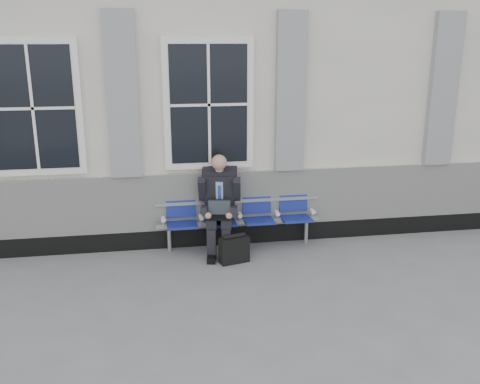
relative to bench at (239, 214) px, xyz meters
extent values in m
plane|color=slate|center=(-0.79, -1.32, -0.55)|extent=(70.00, 70.00, 0.00)
cube|color=silver|center=(-0.79, 2.18, 1.55)|extent=(14.00, 4.00, 4.20)
cube|color=black|center=(-0.79, 0.15, -0.40)|extent=(14.00, 0.10, 0.30)
cube|color=silver|center=(-0.79, 0.14, 0.20)|extent=(14.00, 0.08, 0.90)
cube|color=gray|center=(-1.69, 0.12, 1.85)|extent=(0.45, 0.14, 2.40)
cube|color=gray|center=(0.81, 0.12, 1.85)|extent=(0.45, 0.14, 2.40)
cube|color=gray|center=(3.31, 0.12, 1.85)|extent=(0.45, 0.14, 2.40)
cube|color=white|center=(-2.94, 0.14, 1.70)|extent=(1.35, 0.10, 1.95)
cube|color=black|center=(-2.94, 0.09, 1.70)|extent=(1.15, 0.02, 1.75)
cube|color=white|center=(-0.44, 0.14, 1.70)|extent=(1.35, 0.10, 1.95)
cube|color=black|center=(-0.44, 0.09, 1.70)|extent=(1.15, 0.02, 1.75)
cube|color=#9EA0A3|center=(0.00, -0.02, -0.13)|extent=(2.60, 0.07, 0.07)
cube|color=#9EA0A3|center=(0.00, 0.10, 0.18)|extent=(2.60, 0.05, 0.05)
cylinder|color=#9EA0A3|center=(-1.10, -0.02, -0.36)|extent=(0.06, 0.06, 0.39)
cylinder|color=#9EA0A3|center=(1.10, -0.02, -0.36)|extent=(0.06, 0.06, 0.39)
cube|color=navy|center=(-0.90, -0.10, -0.10)|extent=(0.46, 0.42, 0.07)
cube|color=navy|center=(-0.90, 0.11, 0.16)|extent=(0.46, 0.10, 0.40)
cube|color=navy|center=(-0.30, -0.10, -0.10)|extent=(0.46, 0.42, 0.07)
cube|color=navy|center=(-0.30, 0.11, 0.16)|extent=(0.46, 0.10, 0.40)
cube|color=navy|center=(0.30, -0.10, -0.10)|extent=(0.46, 0.42, 0.07)
cube|color=navy|center=(0.30, 0.11, 0.16)|extent=(0.46, 0.10, 0.40)
cube|color=navy|center=(0.90, -0.10, -0.10)|extent=(0.46, 0.42, 0.07)
cube|color=navy|center=(0.90, 0.11, 0.16)|extent=(0.46, 0.10, 0.40)
cylinder|color=white|center=(-1.18, -0.07, 0.00)|extent=(0.07, 0.12, 0.07)
cylinder|color=white|center=(-0.60, -0.07, 0.00)|extent=(0.07, 0.12, 0.07)
cylinder|color=white|center=(0.00, -0.07, 0.00)|extent=(0.07, 0.12, 0.07)
cylinder|color=white|center=(0.60, -0.07, 0.00)|extent=(0.07, 0.12, 0.07)
cylinder|color=white|center=(1.18, -0.07, 0.00)|extent=(0.07, 0.12, 0.07)
cube|color=black|center=(-0.50, -0.50, -0.50)|extent=(0.17, 0.30, 0.10)
cube|color=black|center=(-0.28, -0.54, -0.50)|extent=(0.17, 0.30, 0.10)
cube|color=black|center=(-0.48, -0.44, -0.31)|extent=(0.15, 0.16, 0.47)
cube|color=black|center=(-0.27, -0.48, -0.31)|extent=(0.15, 0.16, 0.47)
cube|color=black|center=(-0.44, -0.20, 0.00)|extent=(0.24, 0.51, 0.15)
cube|color=black|center=(-0.23, -0.24, 0.00)|extent=(0.24, 0.51, 0.15)
cube|color=black|center=(-0.30, 0.00, 0.36)|extent=(0.52, 0.45, 0.70)
cube|color=#A4B2D8|center=(-0.32, -0.13, 0.38)|extent=(0.13, 0.12, 0.39)
cube|color=#2748B6|center=(-0.32, -0.14, 0.36)|extent=(0.06, 0.09, 0.33)
cube|color=black|center=(-0.30, -0.03, 0.69)|extent=(0.57, 0.35, 0.16)
cylinder|color=tan|center=(-0.31, -0.09, 0.77)|extent=(0.12, 0.12, 0.11)
sphere|color=tan|center=(-0.32, -0.15, 0.88)|extent=(0.23, 0.23, 0.23)
cube|color=black|center=(-0.58, -0.06, 0.45)|extent=(0.16, 0.33, 0.41)
cube|color=black|center=(-0.06, -0.16, 0.45)|extent=(0.16, 0.33, 0.41)
cube|color=black|center=(-0.57, -0.27, 0.18)|extent=(0.16, 0.35, 0.15)
cube|color=black|center=(-0.13, -0.34, 0.18)|extent=(0.16, 0.35, 0.15)
sphere|color=tan|center=(-0.53, -0.43, 0.14)|extent=(0.10, 0.10, 0.10)
sphere|color=tan|center=(-0.23, -0.48, 0.14)|extent=(0.10, 0.10, 0.10)
cube|color=black|center=(-0.36, -0.37, 0.08)|extent=(0.40, 0.31, 0.02)
cube|color=black|center=(-0.34, -0.25, 0.20)|extent=(0.37, 0.16, 0.23)
cube|color=black|center=(-0.34, -0.25, 0.20)|extent=(0.34, 0.13, 0.20)
cube|color=black|center=(-0.17, -0.61, -0.36)|extent=(0.46, 0.29, 0.39)
cylinder|color=black|center=(-0.17, -0.61, -0.14)|extent=(0.35, 0.15, 0.07)
camera|label=1|loc=(-1.27, -7.85, 2.69)|focal=40.00mm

